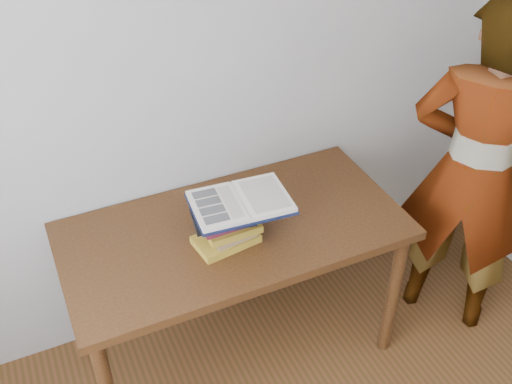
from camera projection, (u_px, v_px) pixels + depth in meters
name	position (u px, v px, depth m)	size (l,w,h in m)	color
room_shell	(472.00, 356.00, 0.94)	(3.54, 3.54, 2.62)	#A9A7A0
desk	(234.00, 245.00, 2.56)	(1.44, 0.72, 0.77)	#4B2E12
book_stack	(226.00, 224.00, 2.38)	(0.27, 0.20, 0.18)	olive
open_book	(241.00, 202.00, 2.33)	(0.40, 0.30, 0.03)	black
reader	(473.00, 175.00, 2.67)	(0.62, 0.40, 1.69)	tan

